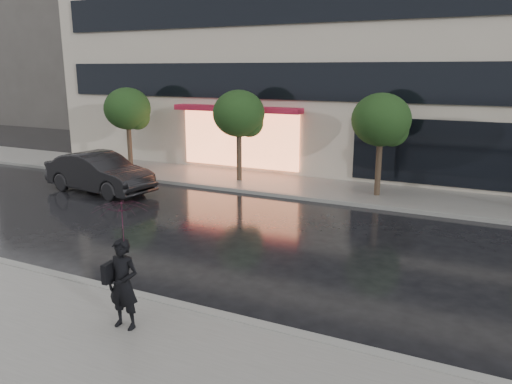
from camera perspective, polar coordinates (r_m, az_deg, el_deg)
The scene contains 11 objects.
ground at distance 12.22m, azimuth -11.82°, elevation -9.70°, with size 120.00×120.00×0.00m, color black.
sidewalk_near at distance 10.13m, azimuth -23.59°, elevation -15.45°, with size 60.00×4.50×0.12m, color slate.
sidewalk_far at distance 20.80m, azimuth 5.72°, elevation 0.56°, with size 60.00×3.50×0.12m, color slate.
curb_near at distance 11.50m, azimuth -14.94°, elevation -11.06°, with size 60.00×0.25×0.14m, color gray.
curb_far at distance 19.22m, azimuth 3.87°, elevation -0.48°, with size 60.00×0.25×0.14m, color gray.
bg_building_left at distance 49.37m, azimuth -19.63°, elevation 14.47°, with size 14.00×10.00×12.00m, color #59544F.
tree_far_west at distance 24.73m, azimuth -14.32°, elevation 9.04°, with size 2.20×2.20×3.99m.
tree_mid_west at distance 21.34m, azimuth -1.79°, elevation 8.75°, with size 2.20×2.20×3.99m.
tree_mid_east at distance 19.28m, azimuth 14.30°, elevation 7.78°, with size 2.20×2.20×3.99m.
parked_car at distance 20.89m, azimuth -17.45°, elevation 2.11°, with size 1.68×4.82×1.59m, color black.
pedestrian_with_umbrella at distance 9.34m, azimuth -15.05°, elevation -5.92°, with size 1.05×1.07×2.47m.
Camera 1 is at (7.06, -8.73, 4.83)m, focal length 35.00 mm.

